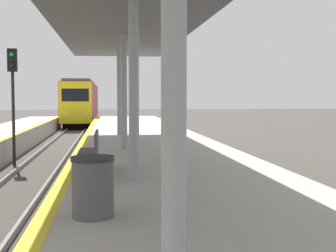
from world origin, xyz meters
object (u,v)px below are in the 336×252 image
object	(u,v)px
train	(82,102)
trash_bin	(93,187)
signal_far	(13,84)
bench	(91,151)

from	to	relation	value
train	trash_bin	world-z (taller)	train
signal_far	trash_bin	world-z (taller)	signal_far
signal_far	bench	xyz separation A→B (m)	(3.31, -8.45, -1.71)
trash_bin	bench	size ratio (longest dim) A/B	0.50
train	bench	xyz separation A→B (m)	(2.18, -38.35, -0.64)
train	bench	size ratio (longest dim) A/B	12.54
signal_far	bench	size ratio (longest dim) A/B	2.67
signal_far	trash_bin	distance (m)	12.98
trash_bin	signal_far	bearing A→B (deg)	105.64
signal_far	trash_bin	size ratio (longest dim) A/B	5.32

